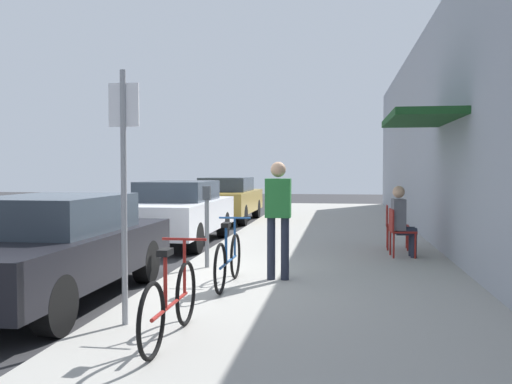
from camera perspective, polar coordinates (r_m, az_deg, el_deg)
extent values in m
plane|color=#2D2D30|center=(8.35, -9.74, -9.53)|extent=(60.00, 60.00, 0.00)
cube|color=#9E9B93|center=(9.90, 6.61, -7.28)|extent=(4.50, 32.00, 0.12)
cube|color=#999EA8|center=(10.00, 20.65, 6.64)|extent=(0.30, 32.00, 4.97)
cube|color=#19471E|center=(10.22, 16.39, 7.24)|extent=(1.10, 2.80, 0.12)
cube|color=black|center=(7.68, -20.28, -6.09)|extent=(1.80, 4.40, 0.58)
cube|color=#333D47|center=(7.75, -19.80, -2.10)|extent=(1.48, 2.11, 0.47)
cylinder|color=black|center=(8.63, -11.17, -6.99)|extent=(0.22, 0.64, 0.64)
cylinder|color=black|center=(9.28, -20.48, -6.44)|extent=(0.22, 0.64, 0.64)
cylinder|color=black|center=(6.18, -19.90, -10.86)|extent=(0.22, 0.64, 0.64)
cube|color=silver|center=(12.84, -8.12, -2.39)|extent=(1.80, 4.40, 0.67)
cube|color=#333D47|center=(12.95, -7.94, 0.12)|extent=(1.48, 2.11, 0.44)
cylinder|color=black|center=(13.99, -3.38, -3.35)|extent=(0.22, 0.64, 0.64)
cylinder|color=black|center=(14.40, -9.57, -3.22)|extent=(0.22, 0.64, 0.64)
cylinder|color=black|center=(11.35, -6.25, -4.71)|extent=(0.22, 0.64, 0.64)
cylinder|color=black|center=(11.85, -13.69, -4.46)|extent=(0.22, 0.64, 0.64)
cube|color=#A58433|center=(18.22, -3.09, -0.96)|extent=(1.80, 4.40, 0.67)
cube|color=#333D47|center=(18.35, -3.00, 0.80)|extent=(1.48, 2.11, 0.45)
cylinder|color=black|center=(19.45, 0.01, -1.73)|extent=(0.22, 0.64, 0.64)
cylinder|color=black|center=(19.75, -4.54, -1.67)|extent=(0.22, 0.64, 0.64)
cylinder|color=black|center=(16.76, -1.37, -2.39)|extent=(0.22, 0.64, 0.64)
cylinder|color=black|center=(17.11, -6.61, -2.31)|extent=(0.22, 0.64, 0.64)
cylinder|color=slate|center=(9.09, -5.04, -4.25)|extent=(0.07, 0.07, 1.10)
cube|color=#383D42|center=(9.03, -5.06, -0.09)|extent=(0.12, 0.10, 0.22)
cylinder|color=gray|center=(5.83, -13.35, -0.63)|extent=(0.06, 0.06, 2.60)
cube|color=white|center=(5.88, -13.37, 8.66)|extent=(0.32, 0.02, 0.44)
torus|color=black|center=(5.83, -7.18, -10.21)|extent=(0.04, 0.66, 0.66)
torus|color=black|center=(4.86, -10.62, -12.81)|extent=(0.04, 0.66, 0.66)
cylinder|color=maroon|center=(5.34, -8.73, -11.40)|extent=(0.04, 1.05, 0.04)
cylinder|color=maroon|center=(5.15, -9.25, -9.08)|extent=(0.04, 0.04, 0.50)
cube|color=black|center=(5.10, -9.27, -6.11)|extent=(0.10, 0.20, 0.06)
cylinder|color=maroon|center=(5.73, -7.33, -7.59)|extent=(0.03, 0.03, 0.56)
cylinder|color=maroon|center=(5.69, -7.34, -4.81)|extent=(0.46, 0.03, 0.03)
torus|color=black|center=(8.19, -2.12, -6.54)|extent=(0.04, 0.66, 0.66)
torus|color=black|center=(7.17, -3.69, -7.82)|extent=(0.04, 0.66, 0.66)
cylinder|color=#1E4C8C|center=(7.68, -2.85, -7.14)|extent=(0.04, 1.05, 0.04)
cylinder|color=#1E4C8C|center=(7.49, -3.08, -5.44)|extent=(0.04, 0.04, 0.50)
cube|color=black|center=(7.46, -3.09, -3.38)|extent=(0.10, 0.20, 0.06)
cylinder|color=#1E4C8C|center=(8.10, -2.19, -4.63)|extent=(0.03, 0.03, 0.56)
cylinder|color=#1E4C8C|center=(8.07, -2.19, -2.66)|extent=(0.46, 0.03, 0.03)
cylinder|color=maroon|center=(10.73, 15.59, -5.06)|extent=(0.04, 0.04, 0.45)
cylinder|color=maroon|center=(10.36, 15.98, -5.33)|extent=(0.04, 0.04, 0.45)
cylinder|color=maroon|center=(10.66, 13.57, -5.08)|extent=(0.04, 0.04, 0.45)
cylinder|color=maroon|center=(10.29, 13.90, -5.36)|extent=(0.04, 0.04, 0.45)
cube|color=maroon|center=(10.48, 14.77, -3.91)|extent=(0.47, 0.47, 0.03)
cube|color=maroon|center=(10.42, 13.68, -2.79)|extent=(0.06, 0.44, 0.40)
cylinder|color=#232838|center=(10.63, 15.63, -5.07)|extent=(0.11, 0.11, 0.47)
cylinder|color=#232838|center=(10.58, 14.95, -3.82)|extent=(0.37, 0.16, 0.14)
cylinder|color=#232838|center=(10.44, 15.83, -5.21)|extent=(0.11, 0.11, 0.47)
cylinder|color=#232838|center=(10.39, 15.14, -3.94)|extent=(0.37, 0.16, 0.14)
cube|color=#595960|center=(10.43, 14.36, -2.24)|extent=(0.24, 0.37, 0.56)
sphere|color=tan|center=(10.41, 14.38, 0.01)|extent=(0.22, 0.22, 0.22)
cylinder|color=maroon|center=(11.64, 15.14, -4.48)|extent=(0.04, 0.04, 0.45)
cylinder|color=maroon|center=(11.26, 15.26, -4.71)|extent=(0.04, 0.04, 0.45)
cylinder|color=maroon|center=(11.62, 13.27, -4.47)|extent=(0.04, 0.04, 0.45)
cylinder|color=maroon|center=(11.24, 13.32, -4.70)|extent=(0.04, 0.04, 0.45)
cube|color=maroon|center=(11.41, 14.26, -3.39)|extent=(0.46, 0.46, 0.03)
cube|color=maroon|center=(11.38, 13.24, -2.36)|extent=(0.05, 0.44, 0.40)
cylinder|color=#232838|center=(8.08, 1.56, -5.79)|extent=(0.12, 0.12, 0.90)
cylinder|color=#232838|center=(8.06, 2.98, -5.82)|extent=(0.12, 0.12, 0.90)
cube|color=#267233|center=(8.00, 2.28, -0.62)|extent=(0.36, 0.22, 0.56)
sphere|color=tan|center=(7.99, 2.28, 2.32)|extent=(0.22, 0.22, 0.22)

